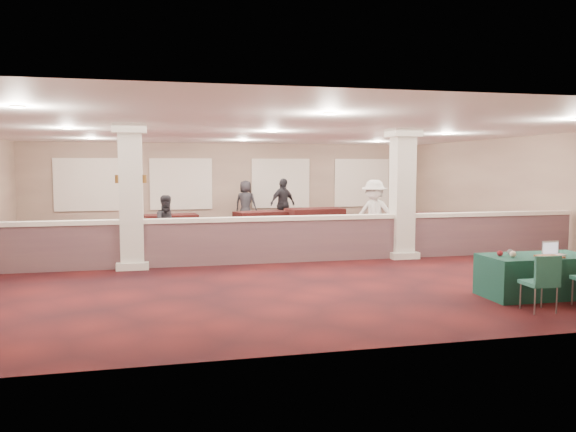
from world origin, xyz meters
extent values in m
plane|color=#411010|center=(0.00, 0.00, 0.00)|extent=(16.00, 16.00, 0.00)
cube|color=#7E6357|center=(0.00, 8.00, 1.60)|extent=(16.00, 0.04, 3.20)
cube|color=#7E6357|center=(0.00, -8.00, 1.60)|extent=(16.00, 0.04, 3.20)
cube|color=#7E6357|center=(8.00, 0.00, 1.60)|extent=(0.04, 16.00, 3.20)
cube|color=white|center=(0.00, 0.00, 3.20)|extent=(16.00, 16.00, 0.02)
cube|color=#573B45|center=(0.00, -1.50, 0.50)|extent=(15.60, 0.20, 1.00)
cube|color=silver|center=(0.00, -1.50, 1.05)|extent=(15.60, 0.28, 0.10)
cube|color=beige|center=(-3.50, -1.50, 1.60)|extent=(0.50, 0.50, 3.20)
cube|color=beige|center=(-3.50, -1.50, 0.08)|extent=(0.70, 0.70, 0.16)
cube|color=beige|center=(-3.50, -1.50, 3.10)|extent=(0.72, 0.72, 0.20)
cube|color=beige|center=(3.00, -1.50, 1.60)|extent=(0.50, 0.50, 3.20)
cube|color=beige|center=(3.00, -1.50, 0.08)|extent=(0.70, 0.70, 0.16)
cube|color=beige|center=(3.00, -1.50, 3.10)|extent=(0.72, 0.72, 0.20)
cylinder|color=brown|center=(-3.78, -1.50, 2.00)|extent=(0.12, 0.12, 0.18)
cylinder|color=white|center=(-3.78, -1.50, 2.00)|extent=(0.09, 0.09, 0.10)
cylinder|color=brown|center=(-3.22, -1.50, 2.00)|extent=(0.12, 0.12, 0.18)
cylinder|color=white|center=(-3.22, -1.50, 2.00)|extent=(0.09, 0.09, 0.10)
cube|color=#0D3227|center=(3.50, -5.98, 0.36)|extent=(1.91, 0.98, 0.73)
cylinder|color=gray|center=(3.67, -6.66, 0.22)|extent=(0.03, 0.03, 0.43)
cube|color=#205F51|center=(2.87, -6.87, 0.44)|extent=(0.48, 0.48, 0.06)
cube|color=#205F51|center=(2.86, -7.07, 0.69)|extent=(0.44, 0.07, 0.43)
cylinder|color=gray|center=(2.67, -7.05, 0.21)|extent=(0.02, 0.02, 0.41)
cylinder|color=gray|center=(3.05, -7.06, 0.21)|extent=(0.02, 0.02, 0.41)
cylinder|color=gray|center=(2.69, -6.67, 0.21)|extent=(0.02, 0.02, 0.41)
cylinder|color=gray|center=(3.06, -6.69, 0.21)|extent=(0.02, 0.02, 0.41)
cube|color=black|center=(-5.03, 1.53, 0.37)|extent=(2.02, 1.39, 0.75)
cube|color=black|center=(2.00, 1.13, 0.34)|extent=(1.80, 1.15, 0.68)
cube|color=black|center=(6.50, 2.61, 0.37)|extent=(1.96, 1.25, 0.74)
cube|color=black|center=(-2.50, 4.48, 0.35)|extent=(1.80, 1.04, 0.70)
cube|color=black|center=(0.58, 4.76, 0.36)|extent=(1.95, 1.31, 0.72)
cube|color=black|center=(2.50, 4.64, 0.40)|extent=(2.12, 1.29, 0.80)
imported|color=black|center=(-2.69, 0.35, 0.77)|extent=(0.83, 0.61, 1.54)
imported|color=silver|center=(2.87, 0.00, 0.96)|extent=(1.29, 1.23, 1.91)
imported|color=black|center=(1.50, 5.38, 0.93)|extent=(1.21, 0.96, 1.86)
imported|color=black|center=(0.40, 7.00, 0.87)|extent=(0.98, 0.84, 1.75)
cube|color=silver|center=(3.80, -6.04, 0.74)|extent=(0.33, 0.23, 0.02)
cube|color=silver|center=(3.80, -5.92, 0.86)|extent=(0.33, 0.02, 0.22)
cube|color=silver|center=(3.80, -5.93, 0.84)|extent=(0.30, 0.01, 0.19)
cube|color=#A84E1A|center=(3.55, -6.23, 0.74)|extent=(0.40, 0.31, 0.03)
sphere|color=beige|center=(2.95, -6.07, 0.78)|extent=(0.11, 0.11, 0.11)
sphere|color=maroon|center=(2.80, -5.92, 0.78)|extent=(0.10, 0.10, 0.10)
sphere|color=#4C4D51|center=(3.05, -5.86, 0.78)|extent=(0.10, 0.10, 0.10)
camera|label=1|loc=(-2.95, -14.41, 2.26)|focal=35.00mm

